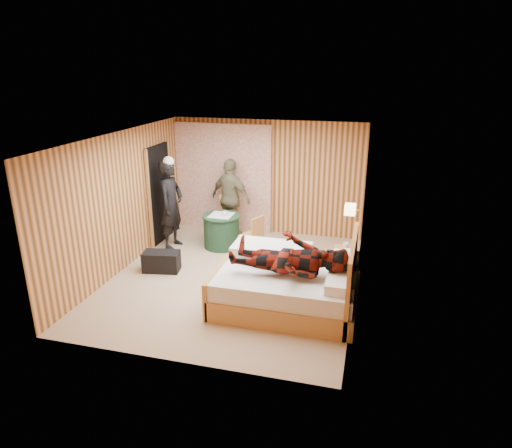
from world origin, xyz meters
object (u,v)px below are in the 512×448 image
(man_on_bed, at_px, (290,249))
(chair_near, at_px, (254,233))
(duffel_bag, at_px, (161,261))
(bed, at_px, (289,284))
(chair_far, at_px, (229,213))
(man_at_table, at_px, (231,198))
(woman_standing, at_px, (171,205))
(round_table, at_px, (222,231))
(nightstand, at_px, (344,264))
(wall_lamp, at_px, (350,209))

(man_on_bed, bearing_deg, chair_near, 118.97)
(duffel_bag, bearing_deg, bed, -23.24)
(chair_far, distance_m, man_on_bed, 3.44)
(chair_far, xyz_separation_m, duffel_bag, (-0.66, -2.02, -0.35))
(bed, relative_size, duffel_bag, 3.33)
(bed, xyz_separation_m, chair_near, (-1.04, 1.71, 0.14))
(duffel_bag, distance_m, man_at_table, 2.27)
(woman_standing, bearing_deg, chair_far, -43.07)
(duffel_bag, bearing_deg, man_at_table, 61.56)
(chair_far, relative_size, man_at_table, 0.54)
(duffel_bag, relative_size, man_at_table, 0.38)
(duffel_bag, height_order, woman_standing, woman_standing)
(round_table, xyz_separation_m, man_at_table, (0.00, 0.66, 0.51))
(chair_near, bearing_deg, duffel_bag, -28.44)
(chair_near, distance_m, woman_standing, 1.79)
(bed, bearing_deg, chair_near, 121.37)
(bed, relative_size, round_table, 2.76)
(bed, xyz_separation_m, woman_standing, (-2.78, 1.74, 0.57))
(man_on_bed, bearing_deg, round_table, 129.66)
(woman_standing, bearing_deg, man_at_table, -42.88)
(nightstand, height_order, duffel_bag, nightstand)
(chair_far, bearing_deg, wall_lamp, -50.99)
(duffel_bag, distance_m, woman_standing, 1.39)
(man_on_bed, bearing_deg, woman_standing, 145.05)
(bed, relative_size, man_at_table, 1.26)
(nightstand, bearing_deg, bed, -124.92)
(woman_standing, bearing_deg, nightstand, -96.11)
(man_on_bed, bearing_deg, bed, 97.82)
(round_table, xyz_separation_m, chair_far, (-0.03, 0.62, 0.19))
(wall_lamp, distance_m, woman_standing, 3.67)
(nightstand, bearing_deg, man_at_table, 148.82)
(round_table, distance_m, chair_far, 0.65)
(man_at_table, xyz_separation_m, man_on_bed, (1.84, -2.88, 0.16))
(wall_lamp, relative_size, woman_standing, 0.14)
(wall_lamp, relative_size, chair_far, 0.28)
(nightstand, relative_size, round_table, 0.72)
(chair_near, height_order, man_at_table, man_at_table)
(bed, xyz_separation_m, round_table, (-1.81, 1.99, 0.01))
(bed, relative_size, nightstand, 3.82)
(bed, distance_m, round_table, 2.69)
(woman_standing, distance_m, man_on_bed, 3.44)
(chair_near, bearing_deg, wall_lamp, 95.21)
(bed, distance_m, man_on_bed, 0.72)
(bed, distance_m, duffel_bag, 2.57)
(wall_lamp, distance_m, round_table, 2.92)
(wall_lamp, relative_size, bed, 0.12)
(duffel_bag, relative_size, man_on_bed, 0.37)
(wall_lamp, bearing_deg, nightstand, 176.37)
(chair_far, xyz_separation_m, man_on_bed, (1.87, -2.84, 0.48))
(wall_lamp, bearing_deg, man_on_bed, -120.38)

